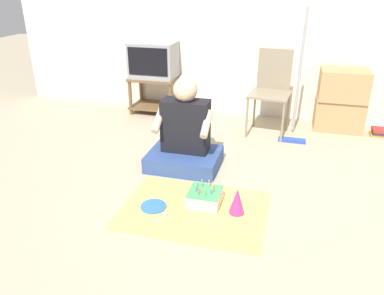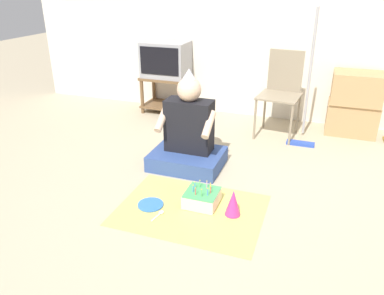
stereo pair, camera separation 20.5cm
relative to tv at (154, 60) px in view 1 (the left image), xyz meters
name	(u,v)px [view 1 (the left image)]	position (x,y,z in m)	size (l,w,h in m)	color
ground_plane	(226,213)	(1.29, -2.02, -0.66)	(16.00, 16.00, 0.00)	tan
wall_back	(267,7)	(1.29, 0.23, 0.61)	(6.40, 0.06, 2.55)	silver
tv_stand	(155,92)	(0.00, 0.00, -0.40)	(0.59, 0.41, 0.45)	brown
tv	(154,60)	(0.00, 0.00, 0.00)	(0.55, 0.40, 0.42)	#99999E
folding_chair	(272,86)	(1.45, -0.29, -0.15)	(0.45, 0.46, 0.89)	gray
cardboard_box_stack	(341,100)	(2.20, -0.02, -0.32)	(0.52, 0.39, 0.68)	tan
dust_mop	(296,102)	(1.72, -0.46, -0.26)	(0.28, 0.34, 1.35)	#2D4CB2
book_pile	(380,132)	(2.64, -0.12, -0.62)	(0.19, 0.15, 0.08)	#A88933
person_seated	(185,137)	(0.79, -1.35, -0.39)	(0.63, 0.49, 0.88)	#334C8C
party_cloth	(194,210)	(1.06, -2.04, -0.66)	(1.06, 0.78, 0.01)	#EAD666
birthday_cake	(205,197)	(1.11, -1.94, -0.60)	(0.24, 0.24, 0.17)	#F4E0C6
party_hat_blue	(237,201)	(1.37, -2.00, -0.56)	(0.11, 0.11, 0.20)	#CC338C
paper_plate	(153,206)	(0.75, -2.09, -0.65)	(0.19, 0.19, 0.01)	blue
plastic_spoon_near	(164,215)	(0.87, -2.17, -0.65)	(0.05, 0.14, 0.01)	white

